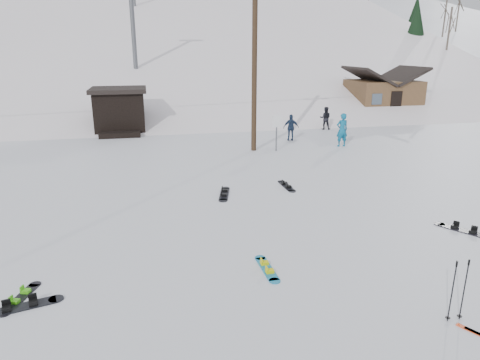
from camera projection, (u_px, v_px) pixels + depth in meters
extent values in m
plane|color=silver|center=(323.00, 305.00, 8.86)|extent=(200.00, 200.00, 0.00)
cube|color=white|center=(173.00, 168.00, 63.75)|extent=(60.00, 85.24, 65.97)
cube|color=silver|center=(421.00, 157.00, 66.50)|extent=(45.66, 93.98, 54.59)
cylinder|color=#3A2819|center=(254.00, 61.00, 21.01)|extent=(0.26, 0.26, 9.00)
cylinder|color=#595B60|center=(276.00, 134.00, 21.92)|extent=(0.07, 0.07, 1.80)
cube|color=white|center=(277.00, 121.00, 21.69)|extent=(0.50, 0.04, 0.60)
cube|color=black|center=(120.00, 112.00, 27.09)|extent=(3.00, 3.00, 2.50)
cube|color=black|center=(118.00, 90.00, 26.68)|extent=(3.40, 3.40, 0.25)
cube|color=black|center=(120.00, 134.00, 25.73)|extent=(2.40, 1.20, 0.30)
cylinder|color=#595B60|center=(133.00, 20.00, 33.93)|extent=(0.36, 0.36, 8.00)
cube|color=brown|center=(382.00, 98.00, 33.91)|extent=(5.00, 4.00, 2.70)
cube|color=black|center=(368.00, 76.00, 33.14)|extent=(2.69, 4.40, 1.43)
cube|color=black|center=(400.00, 76.00, 33.69)|extent=(2.69, 4.40, 1.43)
cube|color=black|center=(396.00, 104.00, 32.10)|extent=(0.90, 0.06, 1.90)
cube|color=#1C88B9|center=(267.00, 269.00, 10.29)|extent=(0.30, 1.17, 0.02)
cylinder|color=#1C88B9|center=(260.00, 258.00, 10.82)|extent=(0.27, 0.27, 0.02)
cylinder|color=#1C88B9|center=(275.00, 281.00, 9.75)|extent=(0.27, 0.27, 0.02)
cube|color=#D3CB0B|center=(264.00, 263.00, 10.46)|extent=(0.19, 0.15, 0.08)
cube|color=#D3CB0B|center=(270.00, 271.00, 10.08)|extent=(0.19, 0.15, 0.08)
cylinder|color=black|center=(452.00, 292.00, 8.16)|extent=(0.03, 0.03, 1.26)
cylinder|color=black|center=(448.00, 318.00, 8.33)|extent=(0.09, 0.09, 0.01)
cylinder|color=black|center=(457.00, 264.00, 7.98)|extent=(0.04, 0.04, 0.12)
cylinder|color=black|center=(464.00, 291.00, 8.21)|extent=(0.03, 0.03, 1.26)
cylinder|color=black|center=(460.00, 316.00, 8.38)|extent=(0.09, 0.09, 0.01)
cylinder|color=black|center=(469.00, 262.00, 8.04)|extent=(0.04, 0.04, 0.12)
cube|color=black|center=(20.00, 307.00, 8.75)|extent=(1.39, 0.64, 0.03)
cylinder|color=black|center=(56.00, 299.00, 9.04)|extent=(0.31, 0.31, 0.03)
cube|color=black|center=(33.00, 302.00, 8.83)|extent=(0.22, 0.26, 0.09)
cube|color=black|center=(7.00, 308.00, 8.62)|extent=(0.22, 0.26, 0.09)
cube|color=black|center=(224.00, 194.00, 15.56)|extent=(0.63, 1.40, 0.03)
cylinder|color=black|center=(225.00, 188.00, 16.21)|extent=(0.31, 0.31, 0.03)
cylinder|color=black|center=(223.00, 200.00, 14.90)|extent=(0.31, 0.31, 0.03)
cube|color=black|center=(225.00, 190.00, 15.77)|extent=(0.26, 0.22, 0.09)
cube|color=black|center=(224.00, 195.00, 15.30)|extent=(0.26, 0.22, 0.09)
cube|color=black|center=(20.00, 298.00, 9.08)|extent=(0.58, 1.14, 0.02)
cylinder|color=black|center=(35.00, 284.00, 9.61)|extent=(0.25, 0.25, 0.02)
cylinder|color=black|center=(4.00, 313.00, 8.55)|extent=(0.25, 0.25, 0.02)
cube|color=#46BD16|center=(26.00, 291.00, 9.25)|extent=(0.22, 0.19, 0.07)
cube|color=#46BD16|center=(14.00, 301.00, 8.87)|extent=(0.22, 0.19, 0.07)
cube|color=black|center=(464.00, 231.00, 12.42)|extent=(1.01, 1.33, 0.03)
cylinder|color=black|center=(439.00, 224.00, 12.89)|extent=(0.32, 0.32, 0.03)
cube|color=black|center=(473.00, 231.00, 12.24)|extent=(0.28, 0.26, 0.09)
cube|color=black|center=(455.00, 226.00, 12.57)|extent=(0.28, 0.26, 0.09)
cube|color=black|center=(286.00, 186.00, 16.46)|extent=(0.32, 1.24, 0.03)
cylinder|color=black|center=(281.00, 182.00, 17.03)|extent=(0.28, 0.28, 0.03)
cylinder|color=black|center=(292.00, 191.00, 15.88)|extent=(0.28, 0.28, 0.03)
cube|color=black|center=(285.00, 183.00, 16.65)|extent=(0.21, 0.16, 0.08)
cube|color=black|center=(289.00, 187.00, 16.23)|extent=(0.21, 0.16, 0.08)
imported|color=#0D5F85|center=(342.00, 130.00, 22.97)|extent=(0.68, 0.47, 1.80)
imported|color=black|center=(325.00, 118.00, 27.91)|extent=(0.87, 0.78, 1.47)
imported|color=#DB4D6F|center=(367.00, 105.00, 32.36)|extent=(1.37, 0.95, 1.93)
imported|color=#1B2A44|center=(291.00, 128.00, 24.48)|extent=(0.94, 0.52, 1.51)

